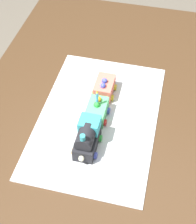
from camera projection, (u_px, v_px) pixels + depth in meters
name	position (u px, v px, depth m)	size (l,w,h in m)	color
ground_plane	(107.00, 204.00, 1.75)	(8.00, 8.00, 0.00)	#6B6054
dining_table	(111.00, 129.00, 1.28)	(1.40, 1.00, 0.74)	#4C331E
cake_board	(98.00, 118.00, 1.17)	(0.60, 0.40, 0.00)	silver
cake_locomotive	(87.00, 138.00, 1.05)	(0.14, 0.08, 0.12)	#232328
cake_car_tanker_mint_green	(97.00, 111.00, 1.15)	(0.10, 0.08, 0.07)	#59CC7A
cake_car_flatbed_coral	(104.00, 88.00, 1.22)	(0.10, 0.08, 0.07)	#F27260
birthday_candle	(97.00, 96.00, 1.10)	(0.01, 0.01, 0.05)	#4CA5E5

